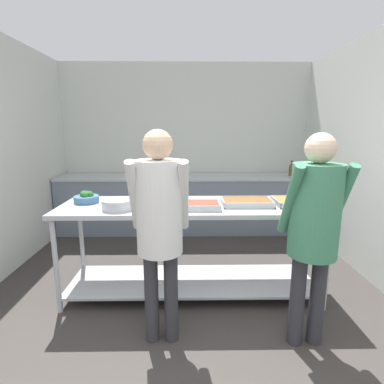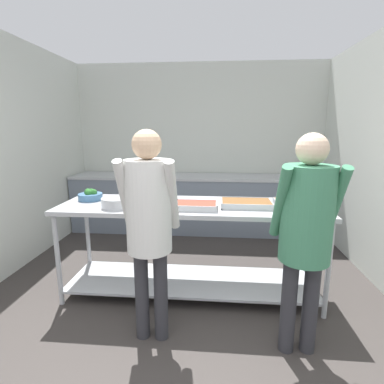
% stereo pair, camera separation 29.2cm
% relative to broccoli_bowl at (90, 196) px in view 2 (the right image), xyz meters
% --- Properties ---
extents(wall_rear, '(4.10, 0.06, 2.65)m').
position_rel_broccoli_bowl_xyz_m(wall_rear, '(0.96, 2.17, 0.37)').
color(wall_rear, silver).
rests_on(wall_rear, ground_plane).
extents(wall_left, '(0.06, 4.07, 2.65)m').
position_rel_broccoli_bowl_xyz_m(wall_left, '(-1.06, 0.19, 0.37)').
color(wall_left, silver).
rests_on(wall_left, ground_plane).
extents(back_counter, '(3.94, 0.65, 0.90)m').
position_rel_broccoli_bowl_xyz_m(back_counter, '(0.96, 1.80, -0.51)').
color(back_counter, slate).
rests_on(back_counter, ground_plane).
extents(serving_counter, '(2.49, 0.74, 0.91)m').
position_rel_broccoli_bowl_xyz_m(serving_counter, '(1.03, -0.10, -0.34)').
color(serving_counter, '#ADAFB5').
rests_on(serving_counter, ground_plane).
extents(broccoli_bowl, '(0.24, 0.24, 0.12)m').
position_rel_broccoli_bowl_xyz_m(broccoli_bowl, '(0.00, 0.00, 0.00)').
color(broccoli_bowl, '#3D668C').
rests_on(broccoli_bowl, serving_counter).
extents(sauce_pan, '(0.42, 0.28, 0.09)m').
position_rel_broccoli_bowl_xyz_m(sauce_pan, '(0.36, -0.26, 0.00)').
color(sauce_pan, '#ADAFB5').
rests_on(sauce_pan, serving_counter).
extents(plate_stack, '(0.25, 0.25, 0.04)m').
position_rel_broccoli_bowl_xyz_m(plate_stack, '(0.73, -0.05, -0.03)').
color(plate_stack, white).
rests_on(plate_stack, serving_counter).
extents(serving_tray_roast, '(0.38, 0.26, 0.05)m').
position_rel_broccoli_bowl_xyz_m(serving_tray_roast, '(1.09, -0.24, -0.02)').
color(serving_tray_roast, '#ADAFB5').
rests_on(serving_tray_roast, serving_counter).
extents(serving_tray_greens, '(0.47, 0.30, 0.05)m').
position_rel_broccoli_bowl_xyz_m(serving_tray_greens, '(1.55, -0.12, -0.02)').
color(serving_tray_greens, '#ADAFB5').
rests_on(serving_tray_greens, serving_counter).
extents(serving_tray_vegetables, '(0.37, 0.34, 0.05)m').
position_rel_broccoli_bowl_xyz_m(serving_tray_vegetables, '(2.00, -0.12, -0.02)').
color(serving_tray_vegetables, '#ADAFB5').
rests_on(serving_tray_vegetables, serving_counter).
extents(guest_serving_left, '(0.45, 0.35, 1.60)m').
position_rel_broccoli_bowl_xyz_m(guest_serving_left, '(1.89, -0.83, 0.03)').
color(guest_serving_left, '#2D2D33').
rests_on(guest_serving_left, ground_plane).
extents(guest_serving_right, '(0.42, 0.33, 1.62)m').
position_rel_broccoli_bowl_xyz_m(guest_serving_right, '(0.79, -0.79, 0.05)').
color(guest_serving_right, '#2D2D33').
rests_on(guest_serving_right, ground_plane).
extents(water_bottle, '(0.07, 0.07, 0.23)m').
position_rel_broccoli_bowl_xyz_m(water_bottle, '(2.61, 1.76, 0.05)').
color(water_bottle, brown).
rests_on(water_bottle, back_counter).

